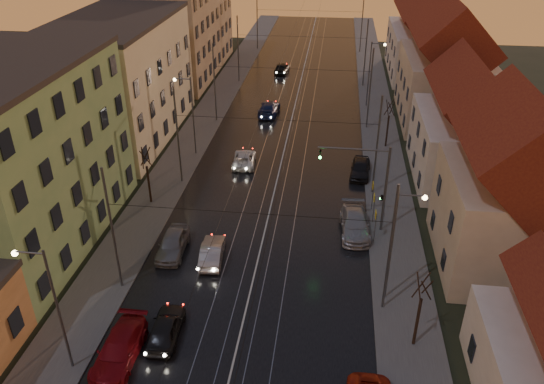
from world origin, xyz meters
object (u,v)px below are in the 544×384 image
at_px(driving_car_3, 269,108).
at_px(street_lamp_1, 398,236).
at_px(street_lamp_2, 189,108).
at_px(driving_car_0, 166,328).
at_px(traffic_light_mast, 373,178).
at_px(parked_right_1, 355,224).
at_px(street_lamp_3, 372,68).
at_px(parked_left_2, 119,350).
at_px(street_lamp_0, 50,300).
at_px(parked_left_3, 173,243).
at_px(driving_car_2, 244,159).
at_px(parked_right_2, 360,168).
at_px(driving_car_4, 282,68).
at_px(driving_car_1, 212,252).

bearing_deg(driving_car_3, street_lamp_1, 112.15).
xyz_separation_m(street_lamp_2, driving_car_0, (4.80, -25.07, -4.17)).
bearing_deg(traffic_light_mast, parked_right_1, -158.67).
xyz_separation_m(street_lamp_1, driving_car_3, (-11.93, 31.92, -4.12)).
height_order(street_lamp_3, parked_left_2, street_lamp_3).
distance_m(street_lamp_0, street_lamp_3, 47.62).
distance_m(street_lamp_3, parked_left_3, 36.39).
bearing_deg(driving_car_0, traffic_light_mast, -135.97).
height_order(driving_car_2, parked_right_1, parked_right_1).
distance_m(parked_left_3, parked_right_2, 19.77).
relative_size(street_lamp_1, driving_car_4, 1.81).
height_order(street_lamp_0, parked_left_2, street_lamp_0).
height_order(street_lamp_1, parked_right_2, street_lamp_1).
xyz_separation_m(driving_car_1, parked_right_2, (10.85, 14.58, 0.05)).
bearing_deg(driving_car_4, driving_car_3, 95.41).
relative_size(driving_car_2, driving_car_3, 0.84).
bearing_deg(driving_car_4, parked_left_2, 91.21).
relative_size(driving_car_3, driving_car_4, 1.20).
xyz_separation_m(driving_car_1, parked_left_3, (-3.06, 0.53, 0.08)).
relative_size(street_lamp_3, driving_car_2, 1.79).
height_order(street_lamp_3, driving_car_0, street_lamp_3).
relative_size(street_lamp_3, parked_left_3, 1.74).
height_order(street_lamp_3, parked_right_2, street_lamp_3).
bearing_deg(driving_car_2, parked_right_1, 129.97).
bearing_deg(driving_car_4, driving_car_1, 94.37).
relative_size(traffic_light_mast, driving_car_1, 1.70).
bearing_deg(street_lamp_0, parked_right_2, 56.61).
xyz_separation_m(driving_car_1, parked_left_2, (-3.13, -9.84, 0.05)).
relative_size(driving_car_4, parked_right_2, 1.01).
distance_m(street_lamp_3, parked_right_1, 28.79).
height_order(traffic_light_mast, driving_car_1, traffic_light_mast).
bearing_deg(street_lamp_3, parked_right_2, -94.61).
height_order(driving_car_4, parked_left_3, parked_left_3).
distance_m(driving_car_0, parked_left_2, 2.88).
bearing_deg(parked_right_2, street_lamp_2, 175.92).
xyz_separation_m(traffic_light_mast, parked_right_1, (-1.05, -0.41, -3.82)).
relative_size(street_lamp_0, parked_left_3, 1.74).
distance_m(street_lamp_1, driving_car_3, 34.33).
height_order(traffic_light_mast, driving_car_3, traffic_light_mast).
bearing_deg(parked_left_3, street_lamp_2, 97.31).
height_order(driving_car_1, driving_car_2, driving_car_1).
distance_m(traffic_light_mast, driving_car_1, 13.00).
height_order(driving_car_4, parked_right_2, driving_car_4).
bearing_deg(parked_left_3, driving_car_1, -12.05).
height_order(street_lamp_1, driving_car_4, street_lamp_1).
bearing_deg(driving_car_4, parked_right_1, 108.20).
relative_size(street_lamp_3, parked_right_2, 1.83).
bearing_deg(driving_car_0, parked_left_3, -79.24).
bearing_deg(street_lamp_1, street_lamp_3, 90.00).
xyz_separation_m(street_lamp_1, driving_car_4, (-12.18, 48.94, -4.13)).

